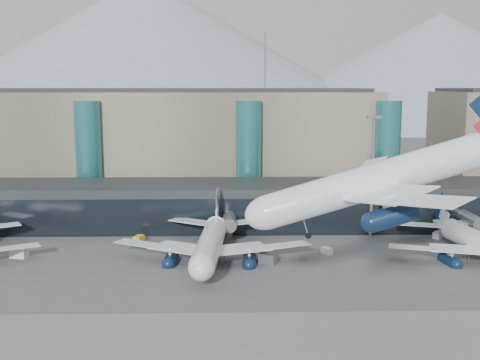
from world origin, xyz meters
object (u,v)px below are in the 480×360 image
object	(u,v)px
hero_jet	(398,168)
jet_parked_right	(474,234)
veh_b	(139,239)
jet_parked_mid	(212,233)
veh_g	(327,251)
veh_c	(268,259)
veh_a	(19,253)
veh_d	(438,235)
lightmast_mid	(373,169)

from	to	relation	value
hero_jet	jet_parked_right	distance (m)	51.32
hero_jet	veh_b	bearing A→B (deg)	126.82
jet_parked_mid	hero_jet	bearing A→B (deg)	-147.06
veh_g	jet_parked_right	bearing A→B (deg)	54.30
jet_parked_mid	veh_c	world-z (taller)	jet_parked_mid
jet_parked_right	veh_g	world-z (taller)	jet_parked_right
hero_jet	jet_parked_mid	size ratio (longest dim) A/B	0.93
hero_jet	jet_parked_mid	distance (m)	49.65
hero_jet	jet_parked_right	world-z (taller)	hero_jet
veh_a	veh_d	size ratio (longest dim) A/B	1.26
hero_jet	veh_d	size ratio (longest dim) A/B	14.49
veh_b	jet_parked_mid	bearing A→B (deg)	-107.60
hero_jet	veh_b	xyz separation A→B (m)	(-37.64, 51.86, -21.71)
veh_b	veh_d	distance (m)	62.34
jet_parked_mid	veh_a	bearing A→B (deg)	92.47
jet_parked_mid	veh_b	bearing A→B (deg)	57.29
veh_b	veh_d	xyz separation A→B (m)	(62.31, 2.14, -0.01)
jet_parked_mid	veh_c	size ratio (longest dim) A/B	12.27
lightmast_mid	veh_a	distance (m)	72.13
hero_jet	veh_d	xyz separation A→B (m)	(24.66, 54.01, -21.72)
lightmast_mid	veh_a	xyz separation A→B (m)	(-69.34, -14.51, -13.55)
lightmast_mid	jet_parked_mid	xyz separation A→B (m)	(-33.37, -15.45, -9.74)
jet_parked_right	veh_b	distance (m)	65.30
jet_parked_mid	veh_g	bearing A→B (deg)	-81.08
jet_parked_right	veh_c	bearing A→B (deg)	86.28
veh_a	hero_jet	bearing A→B (deg)	-21.21
hero_jet	jet_parked_mid	world-z (taller)	hero_jet
lightmast_mid	hero_jet	distance (m)	57.62
jet_parked_mid	veh_d	xyz separation A→B (m)	(47.13, 13.45, -3.97)
lightmast_mid	jet_parked_mid	size ratio (longest dim) A/B	0.67
hero_jet	jet_parked_right	xyz separation A→B (m)	(26.48, 40.05, -18.11)
veh_g	hero_jet	bearing A→B (deg)	-29.78
veh_d	veh_g	world-z (taller)	veh_d
jet_parked_right	veh_c	size ratio (longest dim) A/B	11.28
veh_a	veh_g	xyz separation A→B (m)	(57.79, 0.96, -0.23)
hero_jet	veh_g	distance (m)	47.72
jet_parked_right	veh_g	distance (m)	27.47
veh_g	veh_a	bearing A→B (deg)	-119.69
jet_parked_mid	veh_a	size ratio (longest dim) A/B	12.36
jet_parked_right	veh_a	xyz separation A→B (m)	(-84.91, 1.44, -3.45)
jet_parked_mid	veh_b	distance (m)	19.34
lightmast_mid	jet_parked_right	distance (m)	24.47
hero_jet	jet_parked_mid	bearing A→B (deg)	119.83
veh_a	veh_c	xyz separation A→B (m)	(46.18, -4.69, -0.00)
veh_a	veh_d	distance (m)	84.03
veh_c	veh_g	distance (m)	12.91
veh_c	veh_d	bearing A→B (deg)	56.41
veh_a	veh_g	distance (m)	57.80
jet_parked_right	veh_g	bearing A→B (deg)	76.42
lightmast_mid	jet_parked_mid	world-z (taller)	lightmast_mid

